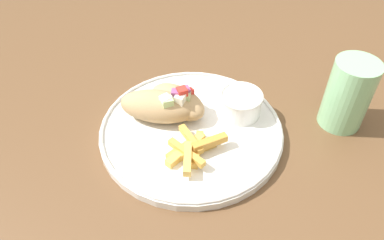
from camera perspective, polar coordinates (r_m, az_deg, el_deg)
name	(u,v)px	position (r m, az deg, el deg)	size (l,w,h in m)	color
table	(195,153)	(0.69, 0.43, -5.02)	(1.55, 1.55, 0.76)	brown
plate	(192,130)	(0.64, 0.00, -1.57)	(0.31, 0.31, 0.02)	white
pita_sandwich_near	(159,106)	(0.64, -5.11, 2.14)	(0.14, 0.12, 0.06)	tan
pita_sandwich_far	(178,101)	(0.65, -2.17, 2.87)	(0.11, 0.06, 0.06)	tan
fries_pile	(192,149)	(0.59, 0.02, -4.39)	(0.08, 0.10, 0.02)	gold
sauce_ramekin	(241,103)	(0.65, 7.44, 2.63)	(0.08, 0.08, 0.04)	white
water_glass	(347,97)	(0.68, 22.55, 3.25)	(0.07, 0.07, 0.13)	#8CCC93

